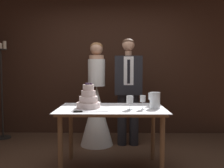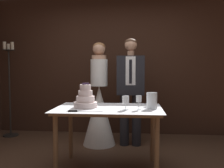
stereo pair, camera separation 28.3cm
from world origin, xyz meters
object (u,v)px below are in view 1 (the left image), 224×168
Objects in this scene: wine_glass_near at (130,100)px; hurricane_candle at (155,101)px; wine_glass_middle at (143,99)px; cake_knife at (84,112)px; bride at (97,108)px; tiered_cake at (88,100)px; candle_stand at (2,89)px; cake_table at (112,115)px; wine_glass_far at (151,97)px; groom at (128,86)px.

wine_glass_near is 0.84× the size of hurricane_candle.
cake_knife is at bearing -164.32° from wine_glass_middle.
wine_glass_middle is at bearing -60.50° from bride.
bride is at bearing 88.47° from tiered_cake.
candle_stand is (-1.71, 1.39, 0.02)m from tiered_cake.
wine_glass_near is (0.22, -0.14, 0.21)m from cake_table.
cake_table is 4.24× the size of tiered_cake.
cake_knife is (-0.02, -0.30, -0.10)m from tiered_cake.
wine_glass_near is 0.98× the size of wine_glass_middle.
wine_glass_middle is (0.68, 0.19, 0.12)m from cake_knife.
wine_glass_middle reaches higher than cake_table.
hurricane_candle is at bearing -85.67° from wine_glass_far.
wine_glass_near is at bearing 10.79° from cake_knife.
groom reaches higher than wine_glass_near.
wine_glass_middle is 0.10× the size of groom.
tiered_cake is 0.52m from wine_glass_near.
groom reaches higher than bride.
hurricane_candle is (0.53, -0.04, 0.19)m from cake_table.
candle_stand is at bearing 145.79° from wine_glass_near.
wine_glass_near is 2.69m from candle_stand.
wine_glass_middle is at bearing -115.81° from wine_glass_far.
tiered_cake is at bearing 78.71° from cake_knife.
wine_glass_middle reaches higher than cake_knife.
hurricane_candle is 0.11× the size of groom.
wine_glass_middle is at bearing -18.33° from cake_table.
wine_glass_far is at bearing 12.99° from tiered_cake.
wine_glass_far is at bearing 18.15° from cake_table.
wine_glass_middle is 0.85× the size of hurricane_candle.
groom reaches higher than hurricane_candle.
bride reaches higher than wine_glass_far.
cake_table is 6.65× the size of hurricane_candle.
candle_stand is at bearing 127.30° from cake_knife.
tiered_cake is 1.87× the size of wine_glass_near.
tiered_cake is 0.18× the size of groom.
tiered_cake reaches higher than cake_knife.
hurricane_candle is 2.90m from candle_stand.
tiered_cake is 0.31m from cake_knife.
tiered_cake is 0.82m from hurricane_candle.
hurricane_candle is (0.84, 0.28, 0.09)m from cake_knife.
cake_table is at bearing -75.42° from bride.
candle_stand is (-1.70, 1.69, 0.11)m from cake_knife.
wine_glass_near is 1.14m from groom.
groom reaches higher than tiered_cake.
candle_stand is (-2.26, 0.37, -0.08)m from groom.
cake_table is at bearing -104.59° from groom.
wine_glass_far is at bearing 45.96° from wine_glass_near.
cake_table is at bearing 3.18° from tiered_cake.
tiered_cake is 0.80× the size of cake_knife.
wine_glass_near is 0.10× the size of groom.
candle_stand reaches higher than cake_knife.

